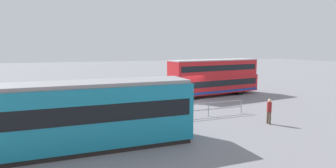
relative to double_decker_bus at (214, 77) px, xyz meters
name	(u,v)px	position (x,y,z in m)	size (l,w,h in m)	color
ground_plane	(194,101)	(3.29, 2.09, -2.03)	(160.00, 160.00, 0.00)	gray
double_decker_bus	(214,77)	(0.00, 0.00, 0.00)	(11.09, 4.35, 3.99)	red
tram_yellow	(73,116)	(14.88, 12.55, -0.19)	(12.65, 3.20, 3.57)	teal
pedestrian_near_railing	(149,101)	(8.89, 5.46, -1.08)	(0.45, 0.45, 1.66)	#4C3F2D
pedestrian_crossing	(269,109)	(1.91, 11.69, -1.00)	(0.34, 0.36, 1.79)	#4C3F2D
pedestrian_railing	(208,107)	(4.91, 8.34, -1.31)	(6.20, 0.38, 1.08)	gray
info_sign	(136,99)	(10.58, 8.26, -0.30)	(0.99, 0.31, 2.54)	slate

